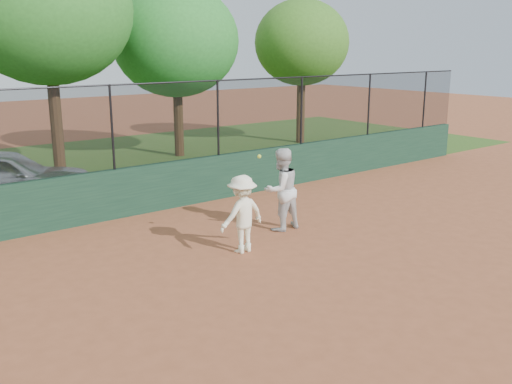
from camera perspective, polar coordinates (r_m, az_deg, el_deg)
ground at (r=9.76m, az=4.35°, el=-10.10°), size 80.00×80.00×0.00m
back_wall at (r=14.32m, az=-12.00°, el=0.13°), size 26.00×0.20×1.20m
grass_strip at (r=19.89m, az=-19.64°, el=1.78°), size 36.00×12.00×0.01m
parked_car at (r=16.06m, az=-24.03°, el=1.29°), size 4.78×3.46×1.51m
player_second at (r=12.76m, az=2.54°, el=0.25°), size 0.92×0.73×1.86m
player_main at (r=11.38m, az=-1.39°, el=-2.22°), size 1.05×0.64×1.99m
fence_assembly at (r=14.01m, az=-12.45°, el=6.62°), size 26.00×0.06×2.00m
tree_2 at (r=18.64m, az=-20.21°, el=16.75°), size 5.14×4.67×7.33m
tree_3 at (r=21.66m, az=-8.02°, el=14.75°), size 4.75×4.32×6.32m
tree_4 at (r=24.68m, az=4.62°, el=14.63°), size 4.12×3.74×5.99m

